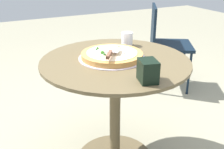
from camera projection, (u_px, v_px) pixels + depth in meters
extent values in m
cylinder|color=brown|center=(115.00, 61.00, 1.55)|extent=(0.87, 0.87, 0.02)
cylinder|color=brown|center=(115.00, 114.00, 1.70)|extent=(0.07, 0.07, 0.70)
cylinder|color=silver|center=(112.00, 58.00, 1.57)|extent=(0.39, 0.39, 0.00)
cylinder|color=#C78C47|center=(112.00, 55.00, 1.56)|extent=(0.36, 0.36, 0.03)
cylinder|color=beige|center=(112.00, 52.00, 1.56)|extent=(0.30, 0.30, 0.00)
sphere|color=#327321|center=(102.00, 53.00, 1.53)|extent=(0.02, 0.02, 0.02)
sphere|color=#337533|center=(104.00, 54.00, 1.51)|extent=(0.02, 0.02, 0.02)
sphere|color=silver|center=(124.00, 53.00, 1.53)|extent=(0.01, 0.01, 0.01)
sphere|color=#236A2F|center=(97.00, 49.00, 1.59)|extent=(0.01, 0.01, 0.01)
sphere|color=#316C26|center=(98.00, 48.00, 1.62)|extent=(0.01, 0.01, 0.01)
sphere|color=silver|center=(118.00, 51.00, 1.55)|extent=(0.02, 0.02, 0.02)
sphere|color=white|center=(100.00, 57.00, 1.48)|extent=(0.01, 0.01, 0.01)
sphere|color=#2E741F|center=(119.00, 48.00, 1.61)|extent=(0.02, 0.02, 0.02)
cube|color=silver|center=(112.00, 50.00, 1.53)|extent=(0.13, 0.12, 0.00)
cube|color=brown|center=(109.00, 55.00, 1.44)|extent=(0.10, 0.08, 0.02)
cylinder|color=silver|center=(127.00, 39.00, 1.78)|extent=(0.08, 0.08, 0.09)
cube|color=black|center=(148.00, 71.00, 1.25)|extent=(0.12, 0.11, 0.11)
cube|color=black|center=(171.00, 45.00, 2.74)|extent=(0.56, 0.56, 0.03)
cube|color=black|center=(154.00, 25.00, 2.67)|extent=(0.36, 0.23, 0.38)
cylinder|color=black|center=(183.00, 62.00, 2.98)|extent=(0.02, 0.02, 0.44)
cylinder|color=black|center=(189.00, 74.00, 2.66)|extent=(0.02, 0.02, 0.44)
cylinder|color=black|center=(152.00, 61.00, 3.01)|extent=(0.02, 0.02, 0.44)
cylinder|color=black|center=(154.00, 73.00, 2.69)|extent=(0.02, 0.02, 0.44)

